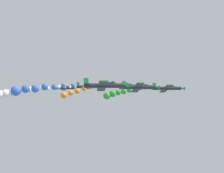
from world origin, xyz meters
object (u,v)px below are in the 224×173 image
airplane_right_inner (140,87)px  airplane_trailing (64,88)px  airplane_right_outer (105,85)px  airplane_left_outer (89,87)px  airplane_lead (168,88)px  airplane_left_inner (125,86)px

airplane_right_inner → airplane_trailing: airplane_right_inner is taller
airplane_right_outer → airplane_left_outer: bearing=-178.1°
airplane_lead → airplane_trailing: bearing=-138.9°
airplane_left_inner → airplane_right_inner: size_ratio=1.00×
airplane_lead → airplane_right_outer: bearing=-40.6°
airplane_left_inner → airplane_right_outer: 40.25m
airplane_right_inner → airplane_lead: bearing=137.1°
airplane_left_inner → airplane_right_outer: (38.89, -10.39, -0.19)m
airplane_lead → airplane_right_inner: size_ratio=1.00×
airplane_right_inner → airplane_trailing: bearing=-156.3°
airplane_left_outer → airplane_right_outer: bearing=1.9°
airplane_left_inner → airplane_right_outer: airplane_left_inner is taller
airplane_right_inner → airplane_left_outer: size_ratio=1.00×
airplane_left_inner → airplane_left_outer: airplane_left_inner is taller
airplane_left_inner → airplane_right_outer: bearing=-15.0°
airplane_right_inner → airplane_right_outer: size_ratio=1.00×
airplane_left_outer → airplane_trailing: 16.07m
airplane_right_inner → airplane_left_inner: bearing=-179.3°
airplane_right_inner → airplane_left_outer: (-38.61, -12.42, 0.27)m
airplane_left_inner → airplane_lead: bearing=42.0°
airplane_right_outer → airplane_trailing: airplane_right_outer is taller
airplane_lead → airplane_trailing: (-38.83, -33.88, 0.09)m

